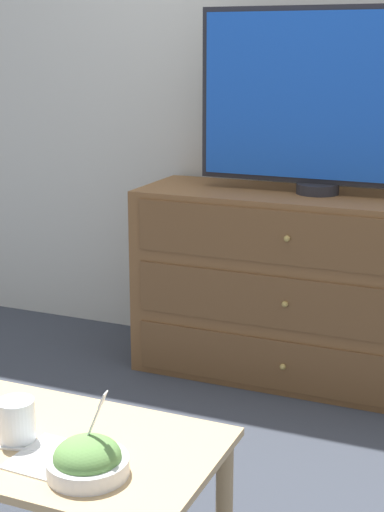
# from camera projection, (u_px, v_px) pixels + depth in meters

# --- Properties ---
(ground_plane) EXTENTS (12.00, 12.00, 0.00)m
(ground_plane) POSITION_uv_depth(u_px,v_px,m) (344.00, 358.00, 3.41)
(ground_plane) COLOR #383D47
(wall_back) EXTENTS (12.00, 0.05, 2.60)m
(wall_back) POSITION_uv_depth(u_px,v_px,m) (362.00, 50.00, 3.10)
(wall_back) COLOR silver
(wall_back) RESTS_ON ground_plane
(dresser) EXTENTS (1.32, 0.47, 0.76)m
(dresser) POSITION_uv_depth(u_px,v_px,m) (301.00, 287.00, 3.14)
(dresser) COLOR brown
(dresser) RESTS_ON ground_plane
(tv) EXTENTS (0.96, 0.17, 0.70)m
(tv) POSITION_uv_depth(u_px,v_px,m) (321.00, 100.00, 2.96)
(tv) COLOR #232328
(tv) RESTS_ON dresser
(coffee_table) EXTENTS (0.84, 0.49, 0.40)m
(coffee_table) POSITION_uv_depth(u_px,v_px,m) (48.00, 463.00, 1.91)
(coffee_table) COLOR tan
(coffee_table) RESTS_ON ground_plane
(takeout_bowl) EXTENTS (0.18, 0.18, 0.19)m
(takeout_bowl) POSITION_uv_depth(u_px,v_px,m) (88.00, 460.00, 1.73)
(takeout_bowl) COLOR silver
(takeout_bowl) RESTS_ON coffee_table
(drink_cup) EXTENTS (0.09, 0.09, 0.10)m
(drink_cup) POSITION_uv_depth(u_px,v_px,m) (17.00, 423.00, 1.88)
(drink_cup) COLOR white
(drink_cup) RESTS_ON coffee_table
(napkin) EXTENTS (0.18, 0.18, 0.00)m
(napkin) POSITION_uv_depth(u_px,v_px,m) (53.00, 458.00, 1.80)
(napkin) COLOR white
(napkin) RESTS_ON coffee_table
(knife) EXTENTS (0.17, 0.05, 0.01)m
(knife) POSITION_uv_depth(u_px,v_px,m) (21.00, 449.00, 1.84)
(knife) COLOR white
(knife) RESTS_ON coffee_table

